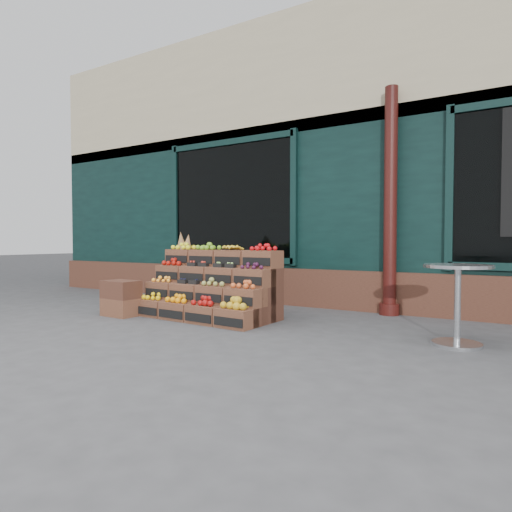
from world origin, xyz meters
The scene contains 6 objects.
ground centered at (0.00, 0.00, 0.00)m, with size 60.00×60.00×0.00m, color #3F3F41.
shop_facade centered at (0.00, 5.11, 2.40)m, with size 12.00×6.24×4.80m.
crate_display centered at (-0.88, 0.62, 0.37)m, with size 1.95×1.04×1.19m.
spare_crates centered at (-2.01, 0.05, 0.25)m, with size 0.51×0.36×0.49m.
bistro_table centered at (2.22, 0.56, 0.51)m, with size 0.65×0.65×0.81m.
shopkeeper centered at (-1.57, 2.97, 0.91)m, with size 0.67×0.44×1.83m, color #144623.
Camera 1 is at (2.65, -4.10, 1.05)m, focal length 30.00 mm.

